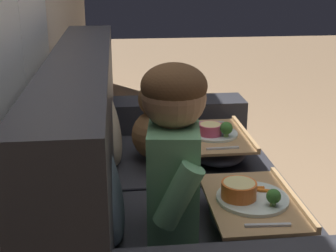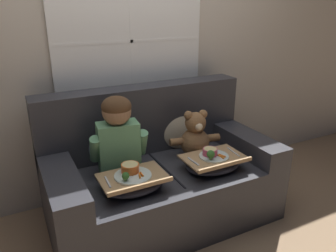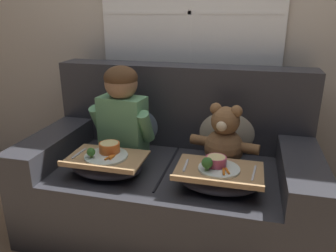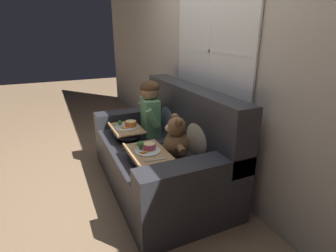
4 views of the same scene
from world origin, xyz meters
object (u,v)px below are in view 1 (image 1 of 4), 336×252
throw_pillow_behind_child (103,186)px  lap_tray_teddy (214,144)px  couch (158,211)px  throw_pillow_behind_teddy (106,123)px  child_figure (174,144)px  lap_tray_child (251,211)px  teddy_bear (158,125)px

throw_pillow_behind_child → lap_tray_teddy: throw_pillow_behind_child is taller
couch → throw_pillow_behind_child: couch is taller
throw_pillow_behind_teddy → throw_pillow_behind_child: bearing=180.0°
couch → lap_tray_teddy: size_ratio=3.77×
child_figure → lap_tray_teddy: size_ratio=1.28×
child_figure → lap_tray_teddy: bearing=-22.9°
throw_pillow_behind_child → lap_tray_teddy: 0.82m
lap_tray_child → lap_tray_teddy: size_ratio=0.96×
throw_pillow_behind_child → teddy_bear: 0.68m
lap_tray_child → throw_pillow_behind_child: bearing=89.9°
couch → teddy_bear: couch is taller
teddy_bear → lap_tray_child: 0.70m
throw_pillow_behind_teddy → child_figure: bearing=-160.1°
throw_pillow_behind_teddy → lap_tray_child: size_ratio=0.95×
child_figure → lap_tray_child: size_ratio=1.33×
throw_pillow_behind_child → throw_pillow_behind_teddy: size_ratio=0.97×
throw_pillow_behind_child → child_figure: (-0.00, -0.23, 0.14)m
couch → child_figure: (-0.32, -0.02, 0.42)m
teddy_bear → lap_tray_child: (-0.64, -0.26, -0.10)m
teddy_bear → throw_pillow_behind_child: bearing=159.8°
lap_tray_teddy → throw_pillow_behind_teddy: bearing=89.8°
couch → lap_tray_child: size_ratio=3.93×
throw_pillow_behind_child → child_figure: size_ratio=0.69×
couch → lap_tray_teddy: 0.46m
throw_pillow_behind_teddy → teddy_bear: 0.24m
throw_pillow_behind_child → teddy_bear: teddy_bear is taller
throw_pillow_behind_child → child_figure: child_figure is taller
teddy_bear → lap_tray_teddy: teddy_bear is taller
couch → child_figure: 0.53m
lap_tray_child → couch: bearing=42.4°
throw_pillow_behind_child → throw_pillow_behind_teddy: throw_pillow_behind_teddy is taller
throw_pillow_behind_teddy → lap_tray_child: 0.82m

